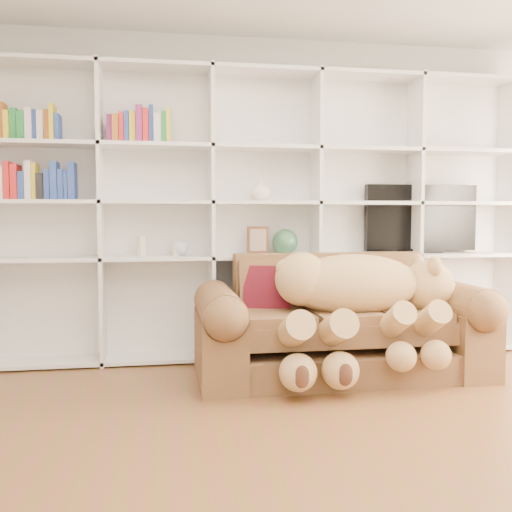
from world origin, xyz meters
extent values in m
plane|color=brown|center=(0.00, 0.00, 0.00)|extent=(5.00, 5.00, 0.00)
cube|color=silver|center=(0.00, 2.50, 1.35)|extent=(5.00, 0.02, 2.70)
cube|color=white|center=(0.00, 2.46, 1.20)|extent=(4.40, 0.03, 2.40)
cube|color=white|center=(-1.32, 2.30, 1.20)|extent=(0.03, 0.35, 2.40)
cube|color=white|center=(-0.44, 2.30, 1.20)|extent=(0.03, 0.35, 2.40)
cube|color=white|center=(0.44, 2.30, 1.20)|extent=(0.03, 0.35, 2.40)
cube|color=white|center=(1.32, 2.30, 1.20)|extent=(0.03, 0.35, 2.40)
cube|color=white|center=(2.20, 2.30, 1.20)|extent=(0.03, 0.35, 2.40)
cube|color=white|center=(0.00, 2.30, 0.03)|extent=(4.40, 0.35, 0.03)
cube|color=white|center=(0.00, 2.30, 0.85)|extent=(4.40, 0.35, 0.03)
cube|color=white|center=(0.00, 2.30, 1.30)|extent=(4.40, 0.35, 0.03)
cube|color=white|center=(0.00, 2.30, 1.75)|extent=(4.40, 0.35, 0.03)
cube|color=white|center=(0.00, 2.30, 2.37)|extent=(4.40, 0.35, 0.03)
cube|color=brown|center=(0.46, 1.65, 0.11)|extent=(2.03, 0.82, 0.21)
cube|color=brown|center=(0.46, 1.63, 0.42)|extent=(1.51, 0.68, 0.29)
cube|color=brown|center=(0.46, 2.01, 0.63)|extent=(1.51, 0.19, 0.53)
cube|color=brown|center=(-0.45, 1.65, 0.27)|extent=(0.31, 0.92, 0.53)
cube|color=brown|center=(1.37, 1.65, 0.27)|extent=(0.31, 0.92, 0.53)
cylinder|color=brown|center=(-0.45, 1.65, 0.53)|extent=(0.31, 0.87, 0.31)
cylinder|color=brown|center=(1.37, 1.65, 0.53)|extent=(0.31, 0.87, 0.31)
ellipsoid|color=tan|center=(0.53, 1.60, 0.69)|extent=(1.02, 0.49, 0.44)
sphere|color=tan|center=(0.15, 1.60, 0.73)|extent=(0.39, 0.39, 0.39)
sphere|color=tan|center=(1.12, 1.60, 0.66)|extent=(0.39, 0.39, 0.39)
sphere|color=#CDAC87|center=(1.27, 1.60, 0.61)|extent=(0.19, 0.19, 0.19)
sphere|color=#412417|center=(1.34, 1.60, 0.60)|extent=(0.06, 0.06, 0.06)
ellipsoid|color=tan|center=(1.10, 1.47, 0.82)|extent=(0.09, 0.15, 0.15)
ellipsoid|color=tan|center=(1.10, 1.74, 0.82)|extent=(0.09, 0.15, 0.15)
sphere|color=tan|center=(0.02, 1.60, 0.81)|extent=(0.13, 0.13, 0.13)
cylinder|color=tan|center=(0.71, 1.28, 0.45)|extent=(0.17, 0.47, 0.34)
cylinder|color=tan|center=(0.96, 1.28, 0.45)|extent=(0.17, 0.47, 0.34)
cylinder|color=tan|center=(0.00, 1.28, 0.42)|extent=(0.19, 0.55, 0.40)
cylinder|color=tan|center=(0.29, 1.28, 0.42)|extent=(0.19, 0.55, 0.40)
sphere|color=tan|center=(0.71, 1.13, 0.26)|extent=(0.20, 0.20, 0.20)
sphere|color=tan|center=(0.96, 1.13, 0.26)|extent=(0.20, 0.20, 0.20)
sphere|color=tan|center=(0.00, 1.13, 0.19)|extent=(0.25, 0.25, 0.25)
sphere|color=tan|center=(0.29, 1.13, 0.19)|extent=(0.25, 0.25, 0.25)
cube|color=#590F26|center=(-0.06, 1.84, 0.63)|extent=(0.39, 0.28, 0.37)
cube|color=black|center=(1.41, 2.35, 1.17)|extent=(1.01, 0.08, 0.58)
cube|color=black|center=(1.41, 2.35, 0.89)|extent=(0.34, 0.18, 0.04)
cube|color=#54311D|center=(-0.06, 2.30, 0.99)|extent=(0.18, 0.05, 0.23)
sphere|color=#31603F|center=(0.18, 2.30, 0.97)|extent=(0.21, 0.21, 0.21)
cylinder|color=beige|center=(-1.01, 2.30, 0.95)|extent=(0.09, 0.09, 0.16)
cylinder|color=beige|center=(-0.73, 2.30, 0.93)|extent=(0.09, 0.09, 0.13)
sphere|color=silver|center=(-0.70, 2.30, 0.93)|extent=(0.12, 0.12, 0.12)
imported|color=silver|center=(-0.04, 2.30, 1.40)|extent=(0.22, 0.22, 0.18)
camera|label=1|loc=(-0.85, -2.37, 1.19)|focal=40.00mm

